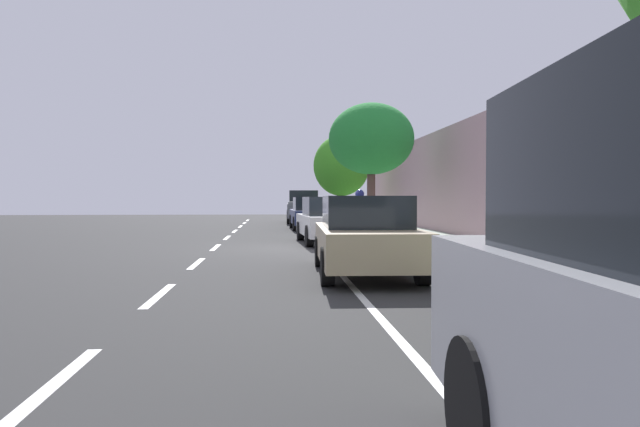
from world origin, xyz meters
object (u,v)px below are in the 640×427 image
cyclist_with_backpack (361,213)px  street_tree_far_end (341,166)px  parked_sedan_dark_blue_far (311,214)px  street_tree_mid_block (371,139)px  parked_sedan_white_mid (329,220)px  bicycle_at_curb (351,235)px  fire_hydrant (386,229)px  parked_pickup_grey_farthest (304,208)px  parked_sedan_tan_second (365,236)px

cyclist_with_backpack → street_tree_far_end: 14.83m
parked_sedan_dark_blue_far → street_tree_mid_block: 6.38m
parked_sedan_white_mid → cyclist_with_backpack: 2.29m
street_tree_far_end → cyclist_with_backpack: bearing=-94.6°
bicycle_at_curb → street_tree_far_end: size_ratio=0.31×
parked_sedan_dark_blue_far → fire_hydrant: (1.46, -10.76, -0.17)m
cyclist_with_backpack → street_tree_mid_block: bearing=76.8°
bicycle_at_curb → street_tree_mid_block: size_ratio=0.30×
bicycle_at_curb → cyclist_with_backpack: 0.86m
bicycle_at_curb → cyclist_with_backpack: (0.22, -0.47, 0.69)m
cyclist_with_backpack → street_tree_far_end: size_ratio=0.36×
parked_sedan_dark_blue_far → bicycle_at_curb: bearing=-86.7°
parked_pickup_grey_farthest → fire_hydrant: parked_pickup_grey_farthest is taller
bicycle_at_curb → parked_sedan_dark_blue_far: bearing=93.3°
parked_sedan_white_mid → bicycle_at_curb: 1.80m
parked_sedan_white_mid → cyclist_with_backpack: (0.71, -2.16, 0.31)m
parked_sedan_white_mid → street_tree_mid_block: street_tree_mid_block is taller
parked_sedan_white_mid → parked_sedan_tan_second: bearing=-90.4°
parked_sedan_white_mid → bicycle_at_curb: size_ratio=3.04×
street_tree_far_end → fire_hydrant: street_tree_far_end is taller
parked_sedan_white_mid → fire_hydrant: size_ratio=5.34×
street_tree_mid_block → fire_hydrant: 6.32m
parked_sedan_white_mid → cyclist_with_backpack: bearing=-71.8°
parked_sedan_tan_second → cyclist_with_backpack: cyclist_with_backpack is taller
parked_pickup_grey_farthest → street_tree_mid_block: size_ratio=1.08×
street_tree_mid_block → street_tree_far_end: (0.00, 9.55, -0.48)m
parked_sedan_white_mid → street_tree_mid_block: bearing=56.8°
cyclist_with_backpack → street_tree_mid_block: (1.19, 5.07, 2.66)m
bicycle_at_curb → parked_pickup_grey_farthest: bearing=91.7°
parked_sedan_dark_blue_far → fire_hydrant: size_ratio=5.29×
parked_sedan_tan_second → street_tree_mid_block: street_tree_mid_block is taller
parked_sedan_dark_blue_far → cyclist_with_backpack: cyclist_with_backpack is taller
cyclist_with_backpack → bicycle_at_curb: bearing=115.0°
parked_sedan_dark_blue_far → cyclist_with_backpack: size_ratio=2.57×
parked_sedan_dark_blue_far → street_tree_mid_block: bearing=-69.6°
fire_hydrant → parked_pickup_grey_farthest: bearing=94.4°
bicycle_at_curb → street_tree_mid_block: 5.86m
cyclist_with_backpack → fire_hydrant: (0.68, -0.40, -0.47)m
cyclist_with_backpack → street_tree_mid_block: street_tree_mid_block is taller
parked_sedan_dark_blue_far → fire_hydrant: 10.86m
street_tree_mid_block → parked_sedan_dark_blue_far: bearing=110.4°
street_tree_far_end → fire_hydrant: bearing=-91.9°
parked_pickup_grey_farthest → cyclist_with_backpack: (0.72, -17.64, 0.16)m
parked_sedan_tan_second → street_tree_mid_block: (1.95, 10.65, 2.97)m
bicycle_at_curb → street_tree_mid_block: bearing=73.0°
parked_sedan_tan_second → cyclist_with_backpack: size_ratio=2.58×
parked_sedan_dark_blue_far → cyclist_with_backpack: bearing=-85.7°
parked_pickup_grey_farthest → cyclist_with_backpack: bearing=-87.6°
fire_hydrant → parked_sedan_white_mid: bearing=118.5°
parked_sedan_tan_second → parked_sedan_dark_blue_far: 15.94m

